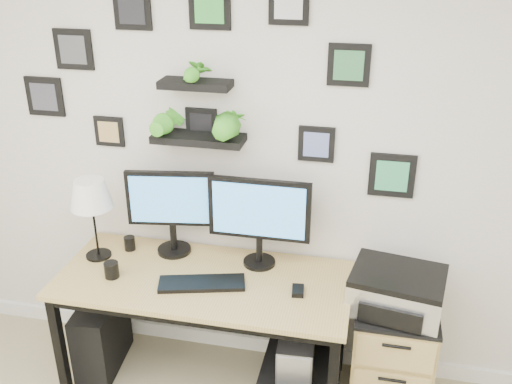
% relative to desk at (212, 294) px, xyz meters
% --- Properties ---
extents(room, '(4.00, 4.00, 4.00)m').
position_rel_desk_xyz_m(room, '(0.18, 0.32, -0.58)').
color(room, tan).
rests_on(room, ground).
extents(desk, '(1.60, 0.70, 0.75)m').
position_rel_desk_xyz_m(desk, '(0.00, 0.00, 0.00)').
color(desk, tan).
rests_on(desk, ground).
extents(monitor_left, '(0.50, 0.22, 0.51)m').
position_rel_desk_xyz_m(monitor_left, '(-0.28, 0.19, 0.42)').
color(monitor_left, black).
rests_on(monitor_left, desk).
extents(monitor_right, '(0.56, 0.18, 0.52)m').
position_rel_desk_xyz_m(monitor_right, '(0.23, 0.16, 0.44)').
color(monitor_right, black).
rests_on(monitor_right, desk).
extents(keyboard, '(0.48, 0.26, 0.02)m').
position_rel_desk_xyz_m(keyboard, '(-0.02, -0.11, 0.14)').
color(keyboard, black).
rests_on(keyboard, desk).
extents(mouse, '(0.07, 0.10, 0.03)m').
position_rel_desk_xyz_m(mouse, '(0.49, -0.07, 0.14)').
color(mouse, black).
rests_on(mouse, desk).
extents(table_lamp, '(0.24, 0.24, 0.48)m').
position_rel_desk_xyz_m(table_lamp, '(-0.70, 0.05, 0.51)').
color(table_lamp, black).
rests_on(table_lamp, desk).
extents(mug, '(0.08, 0.08, 0.09)m').
position_rel_desk_xyz_m(mug, '(-0.53, -0.13, 0.17)').
color(mug, black).
rests_on(mug, desk).
extents(pen_cup, '(0.06, 0.06, 0.08)m').
position_rel_desk_xyz_m(pen_cup, '(-0.55, 0.16, 0.17)').
color(pen_cup, black).
rests_on(pen_cup, desk).
extents(pc_tower_black, '(0.25, 0.48, 0.46)m').
position_rel_desk_xyz_m(pc_tower_black, '(-0.71, -0.01, -0.40)').
color(pc_tower_black, black).
rests_on(pc_tower_black, ground).
extents(pc_tower_grey, '(0.22, 0.45, 0.44)m').
position_rel_desk_xyz_m(pc_tower_grey, '(0.48, 0.02, -0.41)').
color(pc_tower_grey, gray).
rests_on(pc_tower_grey, ground).
extents(file_cabinet, '(0.43, 0.53, 0.67)m').
position_rel_desk_xyz_m(file_cabinet, '(1.01, 0.06, -0.29)').
color(file_cabinet, tan).
rests_on(file_cabinet, ground).
extents(printer, '(0.52, 0.44, 0.21)m').
position_rel_desk_xyz_m(printer, '(0.99, 0.02, 0.15)').
color(printer, silver).
rests_on(printer, file_cabinet).
extents(wall_decor, '(2.21, 0.18, 1.07)m').
position_rel_desk_xyz_m(wall_decor, '(-0.09, 0.27, 1.04)').
color(wall_decor, black).
rests_on(wall_decor, ground).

